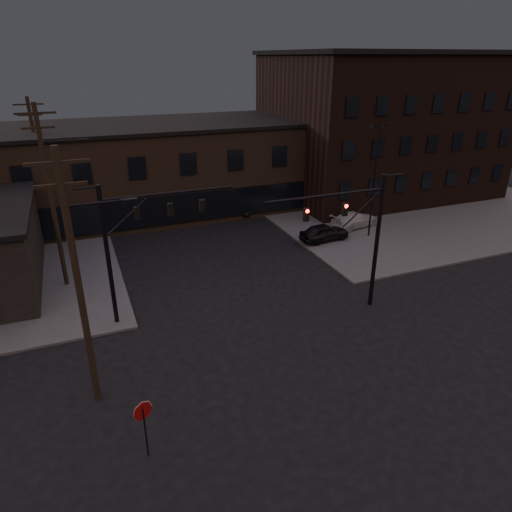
% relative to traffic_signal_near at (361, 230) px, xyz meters
% --- Properties ---
extents(ground, '(140.00, 140.00, 0.00)m').
position_rel_traffic_signal_near_xyz_m(ground, '(-5.36, -4.50, -4.93)').
color(ground, black).
rests_on(ground, ground).
extents(sidewalk_ne, '(30.00, 30.00, 0.15)m').
position_rel_traffic_signal_near_xyz_m(sidewalk_ne, '(16.64, 17.50, -4.86)').
color(sidewalk_ne, '#474744').
rests_on(sidewalk_ne, ground).
extents(building_row, '(40.00, 12.00, 8.00)m').
position_rel_traffic_signal_near_xyz_m(building_row, '(-5.36, 23.50, -0.93)').
color(building_row, '#4B3528').
rests_on(building_row, ground).
extents(building_right, '(22.00, 16.00, 14.00)m').
position_rel_traffic_signal_near_xyz_m(building_right, '(16.64, 21.50, 2.07)').
color(building_right, black).
rests_on(building_right, ground).
extents(traffic_signal_near, '(7.12, 0.24, 8.00)m').
position_rel_traffic_signal_near_xyz_m(traffic_signal_near, '(0.00, 0.00, 0.00)').
color(traffic_signal_near, black).
rests_on(traffic_signal_near, ground).
extents(traffic_signal_far, '(7.12, 0.24, 8.00)m').
position_rel_traffic_signal_near_xyz_m(traffic_signal_far, '(-12.07, 3.50, 0.08)').
color(traffic_signal_far, black).
rests_on(traffic_signal_far, ground).
extents(stop_sign, '(0.72, 0.33, 2.48)m').
position_rel_traffic_signal_near_xyz_m(stop_sign, '(-13.36, -6.49, -3.09)').
color(stop_sign, black).
rests_on(stop_sign, ground).
extents(utility_pole_near, '(3.70, 0.28, 11.00)m').
position_rel_traffic_signal_near_xyz_m(utility_pole_near, '(-14.79, -2.50, 0.94)').
color(utility_pole_near, black).
rests_on(utility_pole_near, ground).
extents(utility_pole_mid, '(3.70, 0.28, 11.50)m').
position_rel_traffic_signal_near_xyz_m(utility_pole_mid, '(-15.79, 9.50, 1.19)').
color(utility_pole_mid, black).
rests_on(utility_pole_mid, ground).
extents(utility_pole_far, '(2.20, 0.28, 11.00)m').
position_rel_traffic_signal_near_xyz_m(utility_pole_far, '(-16.86, 21.50, 0.85)').
color(utility_pole_far, black).
rests_on(utility_pole_far, ground).
extents(lot_light_a, '(1.50, 0.28, 9.14)m').
position_rel_traffic_signal_near_xyz_m(lot_light_a, '(7.64, 9.50, 0.58)').
color(lot_light_a, black).
rests_on(lot_light_a, ground).
extents(lot_light_b, '(1.50, 0.28, 9.14)m').
position_rel_traffic_signal_near_xyz_m(lot_light_b, '(13.64, 14.50, 0.58)').
color(lot_light_b, black).
rests_on(lot_light_b, ground).
extents(parked_car_lot_a, '(4.22, 2.01, 1.39)m').
position_rel_traffic_signal_near_xyz_m(parked_car_lot_a, '(3.64, 9.94, -4.08)').
color(parked_car_lot_a, black).
rests_on(parked_car_lot_a, sidewalk_ne).
extents(parked_car_lot_b, '(4.83, 2.71, 1.32)m').
position_rel_traffic_signal_near_xyz_m(parked_car_lot_b, '(7.71, 11.78, -4.12)').
color(parked_car_lot_b, silver).
rests_on(parked_car_lot_b, sidewalk_ne).
extents(car_crossing, '(2.88, 4.35, 1.35)m').
position_rel_traffic_signal_near_xyz_m(car_crossing, '(0.14, 19.41, -4.25)').
color(car_crossing, black).
rests_on(car_crossing, ground).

